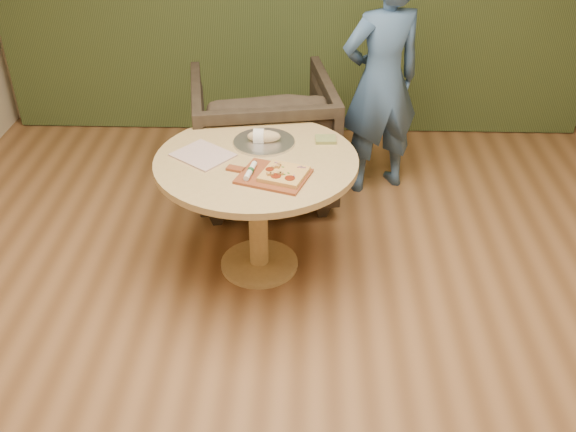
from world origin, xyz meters
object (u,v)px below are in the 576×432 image
Objects in this scene: pedestal_table at (257,180)px; serving_tray at (264,142)px; cutlery_roll at (250,171)px; pizza_paddle at (272,176)px; flatbread_pizza at (284,174)px; person_standing at (381,81)px; armchair at (263,131)px; bread_roll at (262,136)px.

pedestal_table is 0.24m from serving_tray.
pedestal_table is at bearing 96.25° from cutlery_roll.
serving_tray reaches higher than pizza_paddle.
serving_tray is at bearing 107.77° from flatbread_pizza.
armchair is at bearing -14.22° from person_standing.
pizza_paddle is at bearing 4.75° from cutlery_roll.
bread_roll reaches higher than pedestal_table.
armchair is (-0.06, 0.71, -0.28)m from serving_tray.
pizza_paddle is (0.10, -0.21, 0.15)m from pedestal_table.
armchair reaches higher than cutlery_roll.
person_standing reaches higher than serving_tray.
serving_tray is 1.12m from person_standing.
flatbread_pizza is 1.17m from armchair.
serving_tray is at bearing 118.92° from pizza_paddle.
bread_roll reaches higher than pizza_paddle.
cutlery_roll is at bearing 34.37° from person_standing.
cutlery_roll is (-0.02, -0.20, 0.17)m from pedestal_table.
person_standing reaches higher than bread_roll.
pizza_paddle is at bearing 87.02° from armchair.
cutlery_roll is 1.03× the size of bread_roll.
person_standing is at bearing 63.50° from flatbread_pizza.
armchair is 0.88m from person_standing.
pedestal_table is 3.20× the size of serving_tray.
flatbread_pizza is 0.79× the size of serving_tray.
bread_roll reaches higher than flatbread_pizza.
bread_roll is at bearing 84.60° from armchair.
pedestal_table is 0.32m from flatbread_pizza.
armchair is (-0.01, 1.10, -0.30)m from cutlery_roll.
bread_roll is at bearing 108.90° from flatbread_pizza.
cutlery_roll is at bearing 81.16° from armchair.
armchair is (-0.19, 1.12, -0.30)m from flatbread_pizza.
flatbread_pizza is at bearing 3.45° from cutlery_roll.
pedestal_table is 0.28m from pizza_paddle.
serving_tray is at bearing 93.67° from cutlery_roll.
pedestal_table is at bearing -99.76° from serving_tray.
pedestal_table is 1.18× the size of armchair.
pizza_paddle reaches higher than pedestal_table.
bread_roll is at bearing 82.94° from pedestal_table.
serving_tray is at bearing 85.31° from armchair.
armchair is (-0.13, 1.11, -0.28)m from pizza_paddle.
pedestal_table is 0.70× the size of person_standing.
serving_tray is at bearing 80.24° from pedestal_table.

